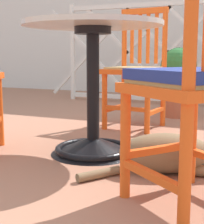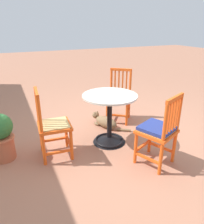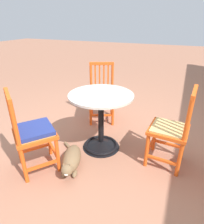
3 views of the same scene
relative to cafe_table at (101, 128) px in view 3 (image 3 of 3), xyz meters
name	(u,v)px [view 3 (image 3 of 3)]	position (x,y,z in m)	size (l,w,h in m)	color
ground_plane	(85,147)	(0.09, -0.19, -0.28)	(24.00, 24.00, 0.00)	#A36B51
cafe_table	(101,128)	(0.00, 0.00, 0.00)	(0.76, 0.76, 0.73)	black
orange_chair_at_corner	(32,133)	(0.64, -0.50, 0.16)	(0.56, 0.56, 0.91)	#EA5619
orange_chair_facing_out	(171,130)	(-0.02, 0.82, 0.15)	(0.43, 0.43, 0.91)	#EA5619
orange_chair_by_planter	(102,94)	(-0.71, -0.30, 0.16)	(0.53, 0.53, 0.91)	#EA5619
tabby_cat	(71,160)	(0.49, -0.15, -0.19)	(0.63, 0.48, 0.23)	brown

